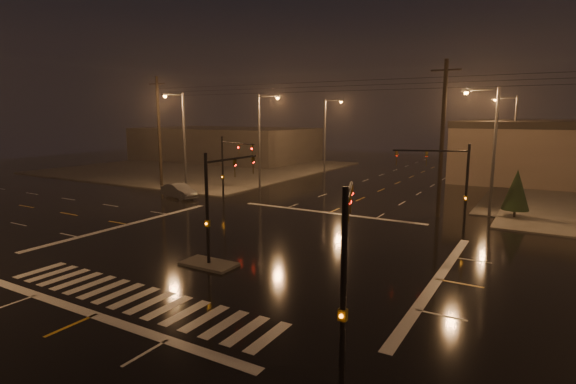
{
  "coord_description": "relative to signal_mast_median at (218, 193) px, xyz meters",
  "views": [
    {
      "loc": [
        15.2,
        -21.64,
        7.92
      ],
      "look_at": [
        0.81,
        2.97,
        3.0
      ],
      "focal_mm": 28.0,
      "sensor_mm": 36.0,
      "label": 1
    }
  ],
  "objects": [
    {
      "name": "signal_mast_se",
      "position": [
        10.23,
        -6.68,
        -0.04
      ],
      "size": [
        1.55,
        3.87,
        6.0
      ],
      "color": "black",
      "rests_on": "ground"
    },
    {
      "name": "commercial_block",
      "position": [
        -35.0,
        45.07,
        -0.95
      ],
      "size": [
        30.0,
        18.0,
        5.6
      ],
      "primitive_type": "cube",
      "color": "#3B3534",
      "rests_on": "ground"
    },
    {
      "name": "crosswalk",
      "position": [
        -0.0,
        -5.93,
        -3.75
      ],
      "size": [
        15.0,
        2.6,
        0.01
      ],
      "primitive_type": "cube",
      "color": "beige",
      "rests_on": "ground"
    },
    {
      "name": "median_island",
      "position": [
        -0.0,
        -0.93,
        -3.68
      ],
      "size": [
        3.0,
        1.6,
        0.15
      ],
      "primitive_type": "cube",
      "color": "#42403B",
      "rests_on": "ground"
    },
    {
      "name": "signal_mast_median",
      "position": [
        0.0,
        0.0,
        0.0
      ],
      "size": [
        0.25,
        4.59,
        6.0
      ],
      "color": "black",
      "rests_on": "ground"
    },
    {
      "name": "signal_mast_ne",
      "position": [
        9.5,
        13.21,
        0.04
      ],
      "size": [
        4.84,
        1.86,
        6.0
      ],
      "color": "black",
      "rests_on": "ground"
    },
    {
      "name": "car_crossing",
      "position": [
        -15.29,
        12.81,
        -3.05
      ],
      "size": [
        4.48,
        2.37,
        1.4
      ],
      "primitive_type": "imported",
      "rotation": [
        0.0,
        0.0,
        1.35
      ],
      "color": "#515458",
      "rests_on": "ground"
    },
    {
      "name": "conifer_0",
      "position": [
        13.23,
        19.49,
        -1.49
      ],
      "size": [
        2.0,
        2.0,
        3.82
      ],
      "color": "black",
      "rests_on": "ground"
    },
    {
      "name": "ground",
      "position": [
        -0.0,
        3.07,
        -3.75
      ],
      "size": [
        140.0,
        140.0,
        0.0
      ],
      "primitive_type": "plane",
      "color": "black",
      "rests_on": "ground"
    },
    {
      "name": "streetlight_2",
      "position": [
        -11.18,
        37.07,
        2.05
      ],
      "size": [
        2.77,
        0.32,
        10.0
      ],
      "color": "#38383A",
      "rests_on": "ground"
    },
    {
      "name": "signal_mast_nw",
      "position": [
        -9.5,
        13.21,
        0.04
      ],
      "size": [
        4.84,
        1.86,
        6.0
      ],
      "color": "black",
      "rests_on": "ground"
    },
    {
      "name": "streetlight_1",
      "position": [
        -11.18,
        21.07,
        2.05
      ],
      "size": [
        2.77,
        0.32,
        10.0
      ],
      "color": "#38383A",
      "rests_on": "ground"
    },
    {
      "name": "utility_pole_1",
      "position": [
        8.0,
        17.07,
        2.38
      ],
      "size": [
        2.2,
        0.32,
        12.0
      ],
      "color": "black",
      "rests_on": "ground"
    },
    {
      "name": "stop_bar_near",
      "position": [
        -0.0,
        -7.93,
        -3.75
      ],
      "size": [
        16.0,
        0.5,
        0.01
      ],
      "primitive_type": "cube",
      "color": "beige",
      "rests_on": "ground"
    },
    {
      "name": "sidewalk_nw",
      "position": [
        -30.0,
        33.07,
        -3.69
      ],
      "size": [
        36.0,
        36.0,
        0.12
      ],
      "primitive_type": "cube",
      "color": "#42403B",
      "rests_on": "ground"
    },
    {
      "name": "streetlight_5",
      "position": [
        -16.0,
        14.26,
        2.05
      ],
      "size": [
        0.32,
        2.77,
        10.0
      ],
      "color": "#38383A",
      "rests_on": "ground"
    },
    {
      "name": "stop_bar_far",
      "position": [
        -0.0,
        14.07,
        -3.75
      ],
      "size": [
        16.0,
        0.5,
        0.01
      ],
      "primitive_type": "cube",
      "color": "beige",
      "rests_on": "ground"
    },
    {
      "name": "streetlight_3",
      "position": [
        11.18,
        19.07,
        2.05
      ],
      "size": [
        2.77,
        0.32,
        10.0
      ],
      "color": "#38383A",
      "rests_on": "ground"
    },
    {
      "name": "streetlight_4",
      "position": [
        11.18,
        39.07,
        2.05
      ],
      "size": [
        2.77,
        0.32,
        10.0
      ],
      "color": "#38383A",
      "rests_on": "ground"
    },
    {
      "name": "utility_pole_0",
      "position": [
        -22.0,
        17.07,
        2.38
      ],
      "size": [
        2.2,
        0.32,
        12.0
      ],
      "color": "black",
      "rests_on": "ground"
    }
  ]
}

